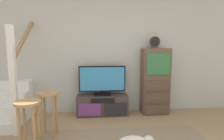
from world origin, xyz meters
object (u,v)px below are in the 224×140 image
bar_stool_near (28,115)px  bar_stool_far (49,104)px  desk_clock (155,42)px  media_console (102,105)px  television (102,80)px  side_cabinet (155,81)px

bar_stool_near → bar_stool_far: (0.15, 0.46, -0.00)m
desk_clock → bar_stool_far: 2.41m
media_console → television: television is taller
side_cabinet → bar_stool_near: bearing=-148.2°
television → side_cabinet: bearing=-0.7°
bar_stool_far → bar_stool_near: bearing=-107.5°
television → desk_clock: size_ratio=3.95×
side_cabinet → television: bearing=179.3°
side_cabinet → desk_clock: 0.84m
media_console → desk_clock: bearing=-0.2°
side_cabinet → bar_stool_far: (-2.04, -0.90, -0.17)m
television → bar_stool_near: television is taller
side_cabinet → bar_stool_near: 2.58m
bar_stool_near → television: bearing=52.9°
side_cabinet → bar_stool_near: side_cabinet is taller
television → side_cabinet: side_cabinet is taller
media_console → side_cabinet: side_cabinet is taller
bar_stool_near → desk_clock: bearing=32.0°
side_cabinet → bar_stool_far: bearing=-156.3°
bar_stool_far → side_cabinet: bearing=23.7°
side_cabinet → bar_stool_far: size_ratio=1.94×
bar_stool_far → television: bearing=45.6°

